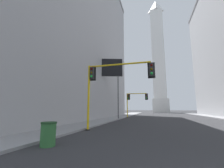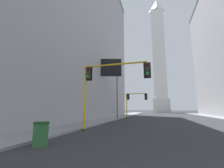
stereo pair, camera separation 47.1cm
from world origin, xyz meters
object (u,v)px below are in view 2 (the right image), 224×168
object	(u,v)px
traffic_light_near_left	(106,79)
traffic_light_mid_left	(134,99)
trash_bin	(41,134)
billboard_sign	(108,70)
obelisk	(159,56)

from	to	relation	value
traffic_light_near_left	traffic_light_mid_left	distance (m)	19.37
traffic_light_near_left	trash_bin	bearing A→B (deg)	-104.99
traffic_light_mid_left	billboard_sign	distance (m)	8.66
trash_bin	traffic_light_mid_left	bearing A→B (deg)	87.80
obelisk	traffic_light_near_left	xyz separation A→B (m)	(-6.09, -62.81, -23.33)
traffic_light_near_left	billboard_sign	world-z (taller)	billboard_sign
trash_bin	billboard_sign	bearing A→B (deg)	98.10
traffic_light_near_left	billboard_sign	xyz separation A→B (m)	(-4.18, 13.29, 4.46)
traffic_light_mid_left	trash_bin	distance (m)	25.16
trash_bin	traffic_light_near_left	bearing A→B (deg)	75.01
obelisk	billboard_sign	bearing A→B (deg)	-101.71
obelisk	traffic_light_near_left	world-z (taller)	obelisk
billboard_sign	obelisk	bearing A→B (deg)	78.29
obelisk	traffic_light_mid_left	bearing A→B (deg)	-98.67
traffic_light_mid_left	trash_bin	bearing A→B (deg)	-92.20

